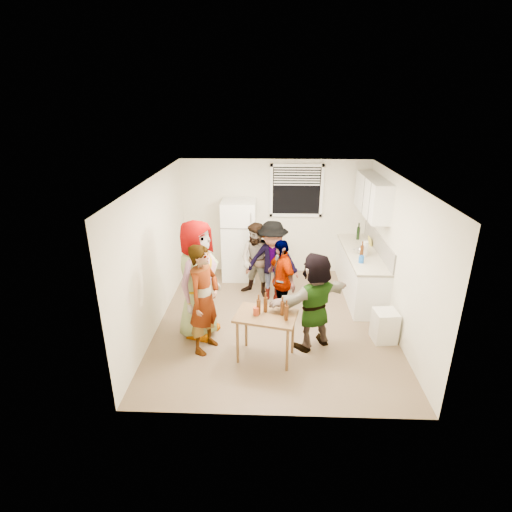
{
  "coord_description": "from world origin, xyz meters",
  "views": [
    {
      "loc": [
        -0.09,
        -6.13,
        3.67
      ],
      "look_at": [
        -0.33,
        0.21,
        1.15
      ],
      "focal_mm": 28.0,
      "sensor_mm": 36.0,
      "label": 1
    }
  ],
  "objects_px": {
    "beer_bottle_counter": "(361,258)",
    "guest_back_right": "(272,298)",
    "refrigerator": "(239,240)",
    "guest_stripe": "(207,348)",
    "kettle": "(361,254)",
    "beer_bottle_table": "(282,315)",
    "trash_bin": "(384,326)",
    "guest_back_left": "(257,295)",
    "guest_grey": "(201,332)",
    "wine_bottle": "(358,239)",
    "red_cup": "(256,315)",
    "blue_cup": "(361,263)",
    "guest_black": "(280,316)",
    "guest_orange": "(312,345)",
    "serving_table": "(265,357)"
  },
  "relations": [
    {
      "from": "refrigerator",
      "to": "guest_back_right",
      "type": "height_order",
      "value": "refrigerator"
    },
    {
      "from": "trash_bin",
      "to": "guest_back_left",
      "type": "bearing_deg",
      "value": 144.08
    },
    {
      "from": "kettle",
      "to": "red_cup",
      "type": "bearing_deg",
      "value": -135.59
    },
    {
      "from": "kettle",
      "to": "guest_grey",
      "type": "height_order",
      "value": "kettle"
    },
    {
      "from": "kettle",
      "to": "beer_bottle_table",
      "type": "xyz_separation_m",
      "value": [
        -1.55,
        -2.09,
        -0.16
      ]
    },
    {
      "from": "beer_bottle_table",
      "to": "refrigerator",
      "type": "bearing_deg",
      "value": 106.12
    },
    {
      "from": "trash_bin",
      "to": "guest_stripe",
      "type": "xyz_separation_m",
      "value": [
        -2.83,
        -0.34,
        -0.25
      ]
    },
    {
      "from": "trash_bin",
      "to": "guest_grey",
      "type": "distance_m",
      "value": 3.01
    },
    {
      "from": "kettle",
      "to": "guest_back_right",
      "type": "bearing_deg",
      "value": -177.47
    },
    {
      "from": "trash_bin",
      "to": "guest_orange",
      "type": "relative_size",
      "value": 0.33
    },
    {
      "from": "beer_bottle_counter",
      "to": "guest_back_right",
      "type": "bearing_deg",
      "value": 177.09
    },
    {
      "from": "blue_cup",
      "to": "red_cup",
      "type": "relative_size",
      "value": 1.08
    },
    {
      "from": "guest_back_right",
      "to": "red_cup",
      "type": "bearing_deg",
      "value": -89.06
    },
    {
      "from": "blue_cup",
      "to": "guest_back_left",
      "type": "height_order",
      "value": "blue_cup"
    },
    {
      "from": "guest_black",
      "to": "serving_table",
      "type": "bearing_deg",
      "value": -38.63
    },
    {
      "from": "guest_grey",
      "to": "guest_back_left",
      "type": "bearing_deg",
      "value": -12.16
    },
    {
      "from": "beer_bottle_counter",
      "to": "guest_back_right",
      "type": "height_order",
      "value": "beer_bottle_counter"
    },
    {
      "from": "kettle",
      "to": "guest_back_right",
      "type": "xyz_separation_m",
      "value": [
        -1.7,
        -0.17,
        -0.9
      ]
    },
    {
      "from": "trash_bin",
      "to": "guest_black",
      "type": "relative_size",
      "value": 0.36
    },
    {
      "from": "serving_table",
      "to": "beer_bottle_table",
      "type": "xyz_separation_m",
      "value": [
        0.23,
        0.01,
        0.74
      ]
    },
    {
      "from": "serving_table",
      "to": "guest_stripe",
      "type": "relative_size",
      "value": 0.51
    },
    {
      "from": "beer_bottle_table",
      "to": "guest_stripe",
      "type": "xyz_separation_m",
      "value": [
        -1.16,
        0.19,
        -0.74
      ]
    },
    {
      "from": "refrigerator",
      "to": "blue_cup",
      "type": "bearing_deg",
      "value": -29.25
    },
    {
      "from": "guest_stripe",
      "to": "wine_bottle",
      "type": "bearing_deg",
      "value": -21.67
    },
    {
      "from": "guest_grey",
      "to": "guest_black",
      "type": "bearing_deg",
      "value": -46.38
    },
    {
      "from": "refrigerator",
      "to": "guest_stripe",
      "type": "xyz_separation_m",
      "value": [
        -0.32,
        -2.74,
        -0.85
      ]
    },
    {
      "from": "blue_cup",
      "to": "guest_black",
      "type": "distance_m",
      "value": 1.76
    },
    {
      "from": "blue_cup",
      "to": "guest_black",
      "type": "xyz_separation_m",
      "value": [
        -1.45,
        -0.42,
        -0.9
      ]
    },
    {
      "from": "kettle",
      "to": "guest_black",
      "type": "height_order",
      "value": "kettle"
    },
    {
      "from": "red_cup",
      "to": "beer_bottle_table",
      "type": "bearing_deg",
      "value": 1.86
    },
    {
      "from": "kettle",
      "to": "guest_black",
      "type": "xyz_separation_m",
      "value": [
        -1.54,
        -0.87,
        -0.9
      ]
    },
    {
      "from": "refrigerator",
      "to": "beer_bottle_counter",
      "type": "xyz_separation_m",
      "value": [
        2.35,
        -1.09,
        0.05
      ]
    },
    {
      "from": "refrigerator",
      "to": "blue_cup",
      "type": "relative_size",
      "value": 13.25
    },
    {
      "from": "guest_stripe",
      "to": "guest_back_left",
      "type": "relative_size",
      "value": 1.17
    },
    {
      "from": "blue_cup",
      "to": "beer_bottle_table",
      "type": "distance_m",
      "value": 2.2
    },
    {
      "from": "beer_bottle_counter",
      "to": "trash_bin",
      "type": "xyz_separation_m",
      "value": [
        0.17,
        -1.31,
        -0.65
      ]
    },
    {
      "from": "beer_bottle_counter",
      "to": "guest_black",
      "type": "distance_m",
      "value": 1.85
    },
    {
      "from": "refrigerator",
      "to": "blue_cup",
      "type": "distance_m",
      "value": 2.64
    },
    {
      "from": "guest_back_right",
      "to": "guest_grey",
      "type": "bearing_deg",
      "value": -124.99
    },
    {
      "from": "wine_bottle",
      "to": "guest_orange",
      "type": "bearing_deg",
      "value": -114.01
    },
    {
      "from": "serving_table",
      "to": "guest_stripe",
      "type": "distance_m",
      "value": 0.95
    },
    {
      "from": "guest_back_left",
      "to": "guest_black",
      "type": "distance_m",
      "value": 0.94
    },
    {
      "from": "refrigerator",
      "to": "guest_back_right",
      "type": "bearing_deg",
      "value": -54.93
    },
    {
      "from": "guest_back_left",
      "to": "serving_table",
      "type": "bearing_deg",
      "value": -58.03
    },
    {
      "from": "wine_bottle",
      "to": "red_cup",
      "type": "distance_m",
      "value": 3.57
    },
    {
      "from": "blue_cup",
      "to": "trash_bin",
      "type": "bearing_deg",
      "value": -79.17
    },
    {
      "from": "beer_bottle_counter",
      "to": "guest_back_right",
      "type": "distance_m",
      "value": 1.88
    },
    {
      "from": "serving_table",
      "to": "guest_back_left",
      "type": "bearing_deg",
      "value": 95.42
    },
    {
      "from": "guest_black",
      "to": "blue_cup",
      "type": "bearing_deg",
      "value": 78.65
    },
    {
      "from": "red_cup",
      "to": "guest_black",
      "type": "bearing_deg",
      "value": 72.59
    }
  ]
}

